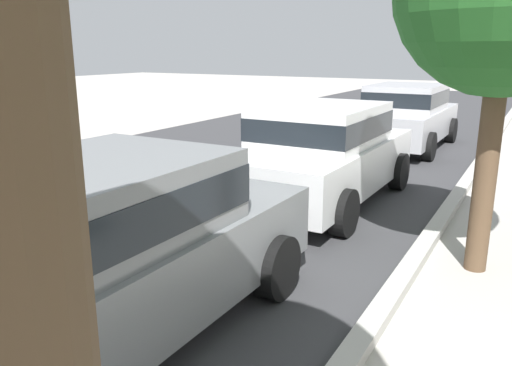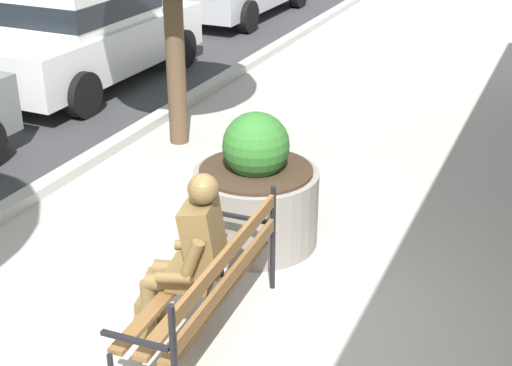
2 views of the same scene
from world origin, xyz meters
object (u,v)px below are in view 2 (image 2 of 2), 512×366
bronze_statue_seated (186,259)px  park_bench (210,282)px  concrete_planter (256,195)px  parked_car_white (85,30)px

bronze_statue_seated → park_bench: bearing=-99.3°
park_bench → bronze_statue_seated: bearing=80.7°
park_bench → concrete_planter: bearing=12.3°
bronze_statue_seated → parked_car_white: size_ratio=0.33×
park_bench → parked_car_white: 6.89m
parked_car_white → park_bench: bearing=-136.5°
bronze_statue_seated → concrete_planter: bearing=4.8°
park_bench → bronze_statue_seated: size_ratio=1.33×
parked_car_white → concrete_planter: bearing=-128.0°
concrete_planter → parked_car_white: size_ratio=0.31×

